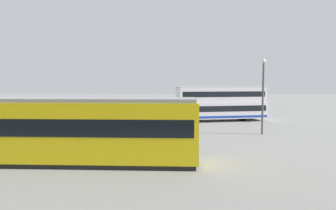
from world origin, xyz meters
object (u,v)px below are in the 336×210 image
at_px(street_lamp, 263,90).
at_px(info_sign, 111,112).
at_px(tram_yellow, 85,130).
at_px(pedestrian_near_railing, 146,118).
at_px(double_decker_bus, 221,103).

bearing_deg(street_lamp, info_sign, -4.14).
height_order(tram_yellow, pedestrian_near_railing, tram_yellow).
bearing_deg(tram_yellow, pedestrian_near_railing, -99.30).
bearing_deg(street_lamp, double_decker_bus, -75.77).
xyz_separation_m(pedestrian_near_railing, street_lamp, (-10.19, 2.81, 2.74)).
height_order(info_sign, street_lamp, street_lamp).
relative_size(pedestrian_near_railing, street_lamp, 0.27).
bearing_deg(street_lamp, tram_yellow, 37.38).
bearing_deg(tram_yellow, street_lamp, -142.62).
relative_size(double_decker_bus, tram_yellow, 0.88).
bearing_deg(tram_yellow, info_sign, -84.83).
xyz_separation_m(tram_yellow, info_sign, (0.93, -10.25, -0.07)).
relative_size(tram_yellow, street_lamp, 1.91).
bearing_deg(pedestrian_near_railing, info_sign, 32.57).
bearing_deg(street_lamp, pedestrian_near_railing, -15.40).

